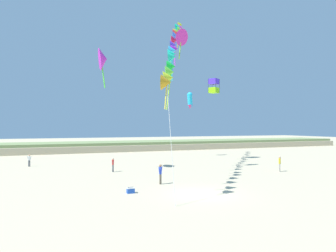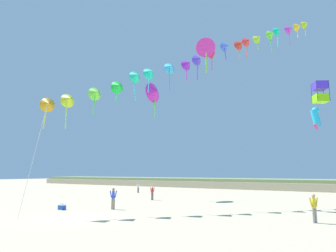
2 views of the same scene
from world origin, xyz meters
name	(u,v)px [view 1 (image 1 of 2)]	position (x,y,z in m)	size (l,w,h in m)	color
ground_plane	(201,194)	(0.00, 0.00, 0.00)	(240.00, 240.00, 0.00)	#C1B28E
dune_ridge	(103,146)	(0.00, 44.15, 0.90)	(120.00, 11.80, 1.81)	tan
person_near_left	(160,173)	(-1.43, 4.80, 1.01)	(0.52, 0.46, 1.74)	#726656
person_near_right	(280,163)	(13.49, 6.74, 1.00)	(0.49, 0.48, 1.72)	gray
person_mid_center	(113,164)	(-3.88, 13.46, 0.90)	(0.35, 0.50, 1.55)	#474C56
person_far_left	(29,159)	(-12.84, 21.82, 0.89)	(0.54, 0.23, 1.54)	#474C56
kite_banner_string	(176,41)	(3.82, 13.75, 15.47)	(15.03, 31.26, 23.54)	#C38B18
large_kite_low_lead	(190,100)	(11.53, 25.69, 9.59)	(1.42, 1.40, 2.79)	#1FBBF0
large_kite_mid_trail	(103,59)	(-4.71, 14.94, 12.80)	(1.27, 2.62, 4.65)	#CD27BC
large_kite_high_solo	(180,37)	(3.72, 12.18, 15.49)	(2.24, 1.79, 3.59)	#D72CA3
large_kite_outer_drift	(214,86)	(12.86, 20.05, 11.25)	(1.75, 1.75, 2.17)	#81D912
beach_cooler	(131,190)	(-4.74, 2.30, 0.21)	(0.58, 0.41, 0.46)	blue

